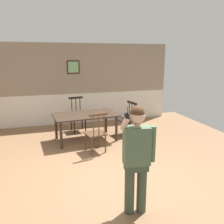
{
  "coord_description": "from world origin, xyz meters",
  "views": [
    {
      "loc": [
        -0.99,
        -4.03,
        2.23
      ],
      "look_at": [
        0.14,
        -0.3,
        1.29
      ],
      "focal_mm": 37.47,
      "sensor_mm": 36.0,
      "label": 1
    }
  ],
  "objects_px": {
    "dining_table": "(85,117)",
    "chair_by_doorway": "(78,115)",
    "chair_at_table_head": "(127,119)",
    "person_figure": "(137,155)",
    "chair_near_window": "(96,133)"
  },
  "relations": [
    {
      "from": "chair_near_window",
      "to": "person_figure",
      "type": "relative_size",
      "value": 0.62
    },
    {
      "from": "dining_table",
      "to": "chair_at_table_head",
      "type": "bearing_deg",
      "value": 5.33
    },
    {
      "from": "chair_at_table_head",
      "to": "person_figure",
      "type": "bearing_deg",
      "value": 150.82
    },
    {
      "from": "chair_near_window",
      "to": "person_figure",
      "type": "height_order",
      "value": "person_figure"
    },
    {
      "from": "dining_table",
      "to": "chair_near_window",
      "type": "bearing_deg",
      "value": -84.59
    },
    {
      "from": "chair_near_window",
      "to": "chair_at_table_head",
      "type": "height_order",
      "value": "chair_near_window"
    },
    {
      "from": "dining_table",
      "to": "chair_by_doorway",
      "type": "bearing_deg",
      "value": 95.23
    },
    {
      "from": "chair_near_window",
      "to": "chair_at_table_head",
      "type": "xyz_separation_m",
      "value": [
        1.13,
        0.99,
        0.0
      ]
    },
    {
      "from": "chair_by_doorway",
      "to": "person_figure",
      "type": "distance_m",
      "value": 4.1
    },
    {
      "from": "dining_table",
      "to": "chair_by_doorway",
      "type": "relative_size",
      "value": 1.7
    },
    {
      "from": "chair_by_doorway",
      "to": "person_figure",
      "type": "height_order",
      "value": "person_figure"
    },
    {
      "from": "chair_at_table_head",
      "to": "person_figure",
      "type": "relative_size",
      "value": 0.6
    },
    {
      "from": "dining_table",
      "to": "chair_near_window",
      "type": "distance_m",
      "value": 0.9
    },
    {
      "from": "chair_near_window",
      "to": "chair_by_doorway",
      "type": "xyz_separation_m",
      "value": [
        -0.16,
        1.76,
        0.01
      ]
    },
    {
      "from": "chair_by_doorway",
      "to": "chair_at_table_head",
      "type": "relative_size",
      "value": 1.08
    }
  ]
}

